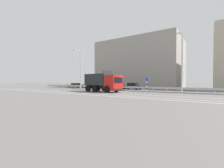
# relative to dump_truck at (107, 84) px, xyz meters

# --- Properties ---
(ground_plane) EXTENTS (320.00, 320.00, 0.00)m
(ground_plane) POSITION_rel_dump_truck_xyz_m (1.73, 1.29, -1.30)
(ground_plane) COLOR #605E5B
(lane_strip_0) EXTENTS (50.32, 0.16, 0.01)m
(lane_strip_0) POSITION_rel_dump_truck_xyz_m (-0.86, -1.74, -1.30)
(lane_strip_0) COLOR silver
(lane_strip_0) RESTS_ON ground_plane
(lane_strip_1) EXTENTS (50.32, 0.16, 0.01)m
(lane_strip_1) POSITION_rel_dump_truck_xyz_m (-0.86, -4.06, -1.30)
(lane_strip_1) COLOR silver
(lane_strip_1) RESTS_ON ground_plane
(lane_strip_2) EXTENTS (50.32, 0.16, 0.01)m
(lane_strip_2) POSITION_rel_dump_truck_xyz_m (-0.86, -5.51, -1.30)
(lane_strip_2) COLOR silver
(lane_strip_2) RESTS_ON ground_plane
(median_island) EXTENTS (27.68, 1.10, 0.18)m
(median_island) POSITION_rel_dump_truck_xyz_m (1.73, 4.08, -1.21)
(median_island) COLOR gray
(median_island) RESTS_ON ground_plane
(median_guardrail) EXTENTS (50.32, 0.09, 0.78)m
(median_guardrail) POSITION_rel_dump_truck_xyz_m (1.73, 5.11, -0.74)
(median_guardrail) COLOR #9EA0A5
(median_guardrail) RESTS_ON ground_plane
(dump_truck) EXTENTS (6.45, 3.04, 3.33)m
(dump_truck) POSITION_rel_dump_truck_xyz_m (0.00, 0.00, 0.00)
(dump_truck) COLOR red
(dump_truck) RESTS_ON ground_plane
(median_road_sign) EXTENTS (0.76, 0.16, 2.41)m
(median_road_sign) POSITION_rel_dump_truck_xyz_m (5.05, 4.08, -0.02)
(median_road_sign) COLOR white
(median_road_sign) RESTS_ON ground_plane
(street_lamp_0) EXTENTS (0.70, 1.95, 8.45)m
(street_lamp_0) POSITION_rel_dump_truck_xyz_m (-9.82, 3.87, 3.37)
(street_lamp_0) COLOR #ADADB2
(street_lamp_0) RESTS_ON ground_plane
(street_lamp_1) EXTENTS (0.71, 2.06, 8.32)m
(street_lamp_1) POSITION_rel_dump_truck_xyz_m (10.30, 3.96, 3.32)
(street_lamp_1) COLOR #ADADB2
(street_lamp_1) RESTS_ON ground_plane
(parked_car_0) EXTENTS (4.77, 2.30, 1.26)m
(parked_car_0) POSITION_rel_dump_truck_xyz_m (-16.39, 8.75, -0.64)
(parked_car_0) COLOR #B27A14
(parked_car_0) RESTS_ON ground_plane
(parked_car_1) EXTENTS (4.48, 2.23, 1.53)m
(parked_car_1) POSITION_rel_dump_truck_xyz_m (-11.03, 9.19, -0.55)
(parked_car_1) COLOR gray
(parked_car_1) RESTS_ON ground_plane
(parked_car_2) EXTENTS (4.18, 2.05, 1.22)m
(parked_car_2) POSITION_rel_dump_truck_xyz_m (-5.70, 9.03, -0.67)
(parked_car_2) COLOR black
(parked_car_2) RESTS_ON ground_plane
(parked_car_3) EXTENTS (4.44, 2.05, 1.38)m
(parked_car_3) POSITION_rel_dump_truck_xyz_m (0.16, 9.00, -0.61)
(parked_car_3) COLOR navy
(parked_car_3) RESTS_ON ground_plane
(background_building_0) EXTENTS (23.28, 15.19, 13.56)m
(background_building_0) POSITION_rel_dump_truck_xyz_m (-4.25, 23.51, 5.48)
(background_building_0) COLOR gray
(background_building_0) RESTS_ON ground_plane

